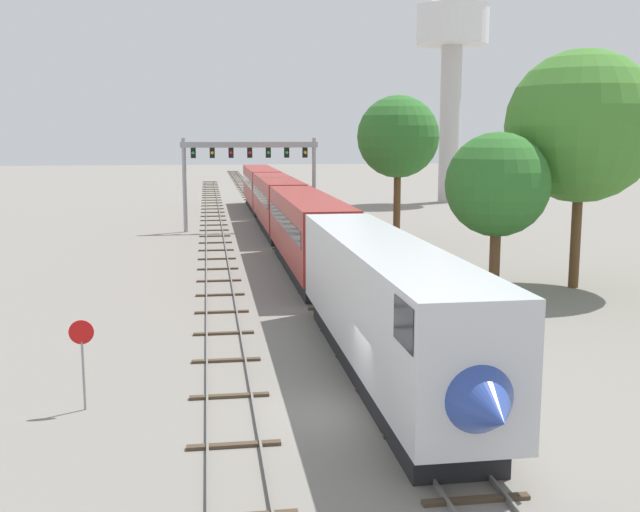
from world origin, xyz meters
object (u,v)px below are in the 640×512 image
Objects in this scene: trackside_tree_left at (398,137)px; trackside_tree_right at (497,185)px; signal_gantry at (250,162)px; water_tower at (452,44)px; stop_sign at (82,352)px; trackside_tree_mid at (582,127)px; passenger_train at (289,214)px.

trackside_tree_left is 20.88m from trackside_tree_right.
water_tower is (26.73, 25.67, 13.59)m from signal_gantry.
signal_gantry is 1.39× the size of trackside_tree_right.
trackside_tree_mid is at bearing 33.04° from stop_sign.
trackside_tree_mid is (14.25, -17.01, 6.34)m from passenger_train.
trackside_tree_mid reaches higher than passenger_train.
trackside_tree_mid is at bearing -100.75° from water_tower.
stop_sign is (-10.00, -32.79, -0.73)m from passenger_train.
water_tower is (24.48, 36.87, 17.09)m from passenger_train.
trackside_tree_mid is at bearing -73.93° from trackside_tree_left.
trackside_tree_left reaches higher than passenger_train.
water_tower is at bearing 79.25° from trackside_tree_mid.
trackside_tree_left is at bearing 12.07° from passenger_train.
signal_gantry is 39.47m from water_tower.
trackside_tree_mid reaches higher than trackside_tree_right.
trackside_tree_left is 0.88× the size of trackside_tree_mid.
passenger_train is 6.74× the size of signal_gantry.
signal_gantry is 32.81m from trackside_tree_mid.
trackside_tree_right is at bearing -64.96° from passenger_train.
trackside_tree_left is at bearing 61.52° from stop_sign.
trackside_tree_left is (-15.67, -34.99, -11.36)m from water_tower.
trackside_tree_right is at bearing -89.98° from trackside_tree_left.
passenger_train is 28.33× the size of stop_sign.
passenger_train is 3.21× the size of water_tower.
passenger_train is at bearing 73.04° from stop_sign.
trackside_tree_left reaches higher than signal_gantry.
trackside_tree_right is (-15.67, -55.73, -13.76)m from water_tower.
trackside_tree_mid is (-10.23, -53.88, -10.75)m from water_tower.
signal_gantry is at bearing 139.88° from trackside_tree_left.
trackside_tree_right is at bearing -105.70° from water_tower.
stop_sign is at bearing -116.33° from water_tower.
trackside_tree_mid is at bearing -59.67° from signal_gantry.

